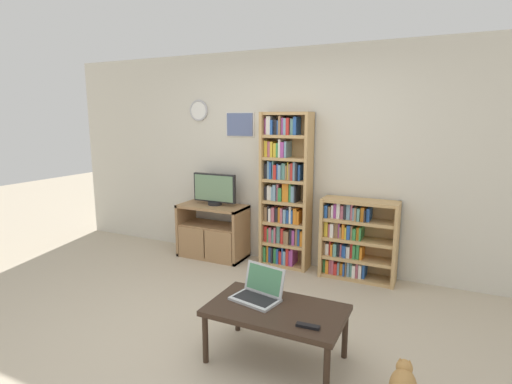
# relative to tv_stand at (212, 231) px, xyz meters

# --- Properties ---
(ground_plane) EXTENTS (18.00, 18.00, 0.00)m
(ground_plane) POSITION_rel_tv_stand_xyz_m (0.98, -1.70, -0.35)
(ground_plane) COLOR #BCAD93
(wall_back) EXTENTS (6.68, 0.09, 2.60)m
(wall_back) POSITION_rel_tv_stand_xyz_m (0.98, 0.29, 0.96)
(wall_back) COLOR beige
(wall_back) RESTS_ON ground_plane
(tv_stand) EXTENTS (0.88, 0.44, 0.69)m
(tv_stand) POSITION_rel_tv_stand_xyz_m (0.00, 0.00, 0.00)
(tv_stand) COLOR #9E754C
(tv_stand) RESTS_ON ground_plane
(television) EXTENTS (0.60, 0.18, 0.41)m
(television) POSITION_rel_tv_stand_xyz_m (0.02, 0.05, 0.55)
(television) COLOR black
(television) RESTS_ON tv_stand
(bookshelf_tall) EXTENTS (0.59, 0.26, 1.86)m
(bookshelf_tall) POSITION_rel_tv_stand_xyz_m (0.95, 0.13, 0.56)
(bookshelf_tall) COLOR tan
(bookshelf_tall) RESTS_ON ground_plane
(bookshelf_short) EXTENTS (0.83, 0.30, 0.91)m
(bookshelf_short) POSITION_rel_tv_stand_xyz_m (1.80, 0.11, 0.10)
(bookshelf_short) COLOR tan
(bookshelf_short) RESTS_ON ground_plane
(coffee_table) EXTENTS (1.00, 0.59, 0.42)m
(coffee_table) POSITION_rel_tv_stand_xyz_m (1.63, -1.74, 0.03)
(coffee_table) COLOR #332319
(coffee_table) RESTS_ON ground_plane
(laptop) EXTENTS (0.40, 0.34, 0.25)m
(laptop) POSITION_rel_tv_stand_xyz_m (1.45, -1.65, 0.14)
(laptop) COLOR #B7BABC
(laptop) RESTS_ON coffee_table
(remote_near_laptop) EXTENTS (0.16, 0.05, 0.02)m
(remote_near_laptop) POSITION_rel_tv_stand_xyz_m (1.93, -1.90, 0.08)
(remote_near_laptop) COLOR black
(remote_near_laptop) RESTS_ON coffee_table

